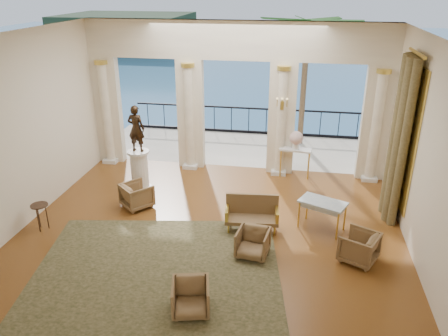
% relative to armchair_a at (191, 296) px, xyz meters
% --- Properties ---
extents(floor, '(9.00, 9.00, 0.00)m').
position_rel_armchair_a_xyz_m(floor, '(-0.21, 2.80, -0.34)').
color(floor, '#4A2513').
rests_on(floor, ground).
extents(room_walls, '(9.00, 9.00, 9.00)m').
position_rel_armchair_a_xyz_m(room_walls, '(-0.21, 1.68, 2.54)').
color(room_walls, white).
rests_on(room_walls, ground).
extents(arcade, '(9.00, 0.56, 4.50)m').
position_rel_armchair_a_xyz_m(arcade, '(-0.21, 6.62, 2.24)').
color(arcade, beige).
rests_on(arcade, ground).
extents(terrace, '(10.00, 3.60, 0.10)m').
position_rel_armchair_a_xyz_m(terrace, '(-0.21, 8.60, -0.39)').
color(terrace, '#B2A692').
rests_on(terrace, ground).
extents(balustrade, '(9.00, 0.06, 1.03)m').
position_rel_armchair_a_xyz_m(balustrade, '(-0.21, 10.20, 0.07)').
color(balustrade, black).
rests_on(balustrade, terrace).
extents(palm_tree, '(2.00, 2.00, 4.50)m').
position_rel_armchair_a_xyz_m(palm_tree, '(1.79, 9.40, 3.75)').
color(palm_tree, '#4C3823').
rests_on(palm_tree, terrace).
extents(headland, '(22.00, 18.00, 6.00)m').
position_rel_armchair_a_xyz_m(headland, '(-30.21, 72.80, -3.34)').
color(headland, black).
rests_on(headland, sea).
extents(sea, '(160.00, 160.00, 0.00)m').
position_rel_armchair_a_xyz_m(sea, '(-0.21, 62.80, -6.34)').
color(sea, '#266194').
rests_on(sea, ground).
extents(curtain, '(0.33, 1.40, 4.09)m').
position_rel_armchair_a_xyz_m(curtain, '(4.08, 4.30, 1.68)').
color(curtain, brown).
rests_on(curtain, ground).
extents(window_frame, '(0.04, 1.60, 3.40)m').
position_rel_armchair_a_xyz_m(window_frame, '(4.26, 4.30, 1.76)').
color(window_frame, gold).
rests_on(window_frame, room_walls).
extents(wall_sconce, '(0.30, 0.11, 0.33)m').
position_rel_armchair_a_xyz_m(wall_sconce, '(1.19, 6.31, 1.89)').
color(wall_sconce, gold).
rests_on(wall_sconce, arcade).
extents(rug, '(5.56, 4.65, 0.02)m').
position_rel_armchair_a_xyz_m(rug, '(-0.99, 1.12, -0.33)').
color(rug, '#2C3217').
rests_on(rug, ground).
extents(armchair_a, '(0.78, 0.75, 0.68)m').
position_rel_armchair_a_xyz_m(armchair_a, '(0.00, 0.00, 0.00)').
color(armchair_a, '#44341B').
rests_on(armchair_a, ground).
extents(armchair_b, '(0.74, 0.70, 0.68)m').
position_rel_armchair_a_xyz_m(armchair_b, '(0.89, 1.95, 0.00)').
color(armchair_b, '#44341B').
rests_on(armchair_b, ground).
extents(armchair_c, '(0.91, 0.93, 0.73)m').
position_rel_armchair_a_xyz_m(armchair_c, '(3.12, 2.14, 0.02)').
color(armchair_c, '#44341B').
rests_on(armchair_c, ground).
extents(armchair_d, '(0.97, 0.96, 0.73)m').
position_rel_armchair_a_xyz_m(armchair_d, '(-2.36, 3.64, 0.02)').
color(armchair_d, '#44341B').
rests_on(armchair_d, ground).
extents(settee, '(1.31, 0.66, 0.84)m').
position_rel_armchair_a_xyz_m(settee, '(0.74, 3.09, 0.07)').
color(settee, '#44341B').
rests_on(settee, ground).
extents(game_table, '(1.21, 0.96, 0.73)m').
position_rel_armchair_a_xyz_m(game_table, '(2.39, 3.35, 0.31)').
color(game_table, '#A1B7CA').
rests_on(game_table, ground).
extents(pedestal, '(0.66, 0.66, 1.20)m').
position_rel_armchair_a_xyz_m(pedestal, '(-2.61, 4.60, 0.24)').
color(pedestal, silver).
rests_on(pedestal, ground).
extents(statue, '(0.49, 0.34, 1.29)m').
position_rel_armchair_a_xyz_m(statue, '(-2.61, 4.60, 1.51)').
color(statue, black).
rests_on(statue, pedestal).
extents(console_table, '(0.97, 0.47, 0.89)m').
position_rel_armchair_a_xyz_m(console_table, '(1.66, 6.35, 0.40)').
color(console_table, silver).
rests_on(console_table, ground).
extents(urn, '(0.41, 0.41, 0.54)m').
position_rel_armchair_a_xyz_m(urn, '(1.66, 6.35, 0.86)').
color(urn, white).
rests_on(urn, console_table).
extents(side_table, '(0.40, 0.40, 0.65)m').
position_rel_armchair_a_xyz_m(side_table, '(-4.21, 2.17, 0.22)').
color(side_table, black).
rests_on(side_table, ground).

